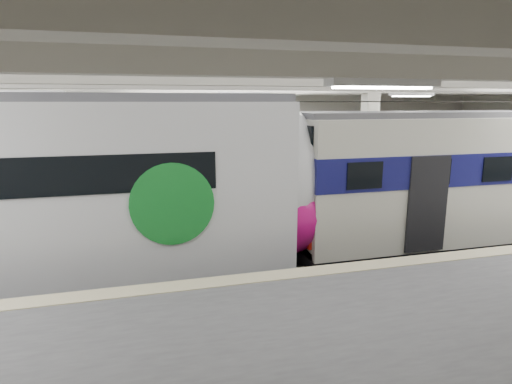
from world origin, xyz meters
name	(u,v)px	position (x,y,z in m)	size (l,w,h in m)	color
station_hall	(282,164)	(0.00, -1.74, 3.24)	(36.00, 24.00, 5.75)	black
modern_emu	(65,196)	(-5.11, 0.00, 2.40)	(15.42, 3.18, 4.90)	silver
older_rer	(486,176)	(7.61, 0.00, 2.31)	(13.34, 2.94, 4.41)	beige
far_train	(2,169)	(-8.00, 5.50, 2.37)	(14.45, 3.10, 4.59)	silver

